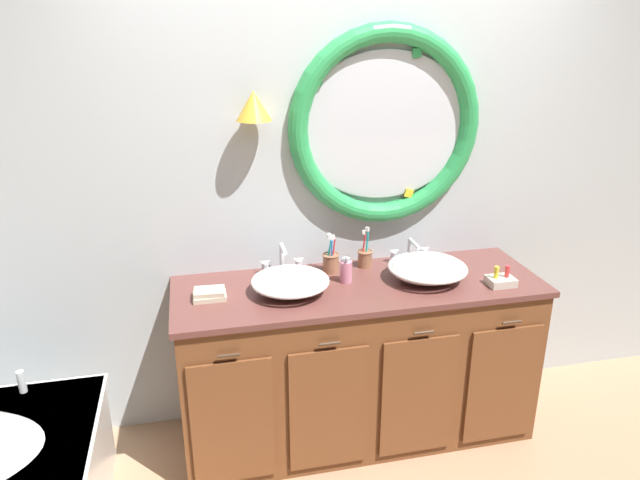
{
  "coord_description": "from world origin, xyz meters",
  "views": [
    {
      "loc": [
        -0.79,
        -2.33,
        2.13
      ],
      "look_at": [
        -0.2,
        0.25,
        1.14
      ],
      "focal_mm": 32.94,
      "sensor_mm": 36.0,
      "label": 1
    }
  ],
  "objects_px": {
    "sink_basin_left": "(290,281)",
    "sink_basin_right": "(428,268)",
    "toothbrush_holder_right": "(365,257)",
    "toiletry_basket": "(501,280)",
    "toothbrush_holder_left": "(331,261)",
    "folded_hand_towel": "(209,294)",
    "soap_dispenser": "(346,271)"
  },
  "relations": [
    {
      "from": "toiletry_basket",
      "to": "folded_hand_towel",
      "type": "bearing_deg",
      "value": 173.41
    },
    {
      "from": "sink_basin_left",
      "to": "toothbrush_holder_left",
      "type": "distance_m",
      "value": 0.32
    },
    {
      "from": "toothbrush_holder_left",
      "to": "folded_hand_towel",
      "type": "relative_size",
      "value": 1.37
    },
    {
      "from": "toothbrush_holder_left",
      "to": "folded_hand_towel",
      "type": "height_order",
      "value": "toothbrush_holder_left"
    },
    {
      "from": "sink_basin_right",
      "to": "soap_dispenser",
      "type": "height_order",
      "value": "soap_dispenser"
    },
    {
      "from": "sink_basin_left",
      "to": "folded_hand_towel",
      "type": "height_order",
      "value": "sink_basin_left"
    },
    {
      "from": "toothbrush_holder_right",
      "to": "toiletry_basket",
      "type": "relative_size",
      "value": 1.69
    },
    {
      "from": "folded_hand_towel",
      "to": "sink_basin_left",
      "type": "bearing_deg",
      "value": -2.96
    },
    {
      "from": "sink_basin_right",
      "to": "toiletry_basket",
      "type": "relative_size",
      "value": 3.07
    },
    {
      "from": "sink_basin_left",
      "to": "sink_basin_right",
      "type": "relative_size",
      "value": 0.94
    },
    {
      "from": "folded_hand_towel",
      "to": "toiletry_basket",
      "type": "height_order",
      "value": "toiletry_basket"
    },
    {
      "from": "soap_dispenser",
      "to": "toothbrush_holder_left",
      "type": "bearing_deg",
      "value": 107.59
    },
    {
      "from": "sink_basin_left",
      "to": "sink_basin_right",
      "type": "distance_m",
      "value": 0.71
    },
    {
      "from": "toiletry_basket",
      "to": "sink_basin_right",
      "type": "bearing_deg",
      "value": 156.49
    },
    {
      "from": "sink_basin_left",
      "to": "toiletry_basket",
      "type": "relative_size",
      "value": 2.89
    },
    {
      "from": "toothbrush_holder_left",
      "to": "soap_dispenser",
      "type": "bearing_deg",
      "value": -72.41
    },
    {
      "from": "toothbrush_holder_left",
      "to": "toothbrush_holder_right",
      "type": "xyz_separation_m",
      "value": [
        0.2,
        0.03,
        -0.01
      ]
    },
    {
      "from": "soap_dispenser",
      "to": "toothbrush_holder_right",
      "type": "bearing_deg",
      "value": 48.24
    },
    {
      "from": "toothbrush_holder_left",
      "to": "toiletry_basket",
      "type": "relative_size",
      "value": 1.62
    },
    {
      "from": "sink_basin_left",
      "to": "toiletry_basket",
      "type": "xyz_separation_m",
      "value": [
        1.04,
        -0.14,
        -0.03
      ]
    },
    {
      "from": "toothbrush_holder_left",
      "to": "toiletry_basket",
      "type": "xyz_separation_m",
      "value": [
        0.79,
        -0.35,
        -0.03
      ]
    },
    {
      "from": "soap_dispenser",
      "to": "folded_hand_towel",
      "type": "height_order",
      "value": "soap_dispenser"
    },
    {
      "from": "folded_hand_towel",
      "to": "sink_basin_right",
      "type": "bearing_deg",
      "value": -1.05
    },
    {
      "from": "toothbrush_holder_right",
      "to": "toiletry_basket",
      "type": "distance_m",
      "value": 0.7
    },
    {
      "from": "sink_basin_left",
      "to": "toothbrush_holder_left",
      "type": "height_order",
      "value": "toothbrush_holder_left"
    },
    {
      "from": "toothbrush_holder_right",
      "to": "soap_dispenser",
      "type": "xyz_separation_m",
      "value": [
        -0.15,
        -0.17,
        0.01
      ]
    },
    {
      "from": "sink_basin_right",
      "to": "toothbrush_holder_left",
      "type": "bearing_deg",
      "value": 155.98
    },
    {
      "from": "toothbrush_holder_left",
      "to": "folded_hand_towel",
      "type": "distance_m",
      "value": 0.66
    },
    {
      "from": "sink_basin_left",
      "to": "sink_basin_right",
      "type": "xyz_separation_m",
      "value": [
        0.71,
        0.0,
        0.0
      ]
    },
    {
      "from": "sink_basin_left",
      "to": "folded_hand_towel",
      "type": "bearing_deg",
      "value": 177.04
    },
    {
      "from": "sink_basin_left",
      "to": "toothbrush_holder_left",
      "type": "relative_size",
      "value": 1.78
    },
    {
      "from": "toothbrush_holder_left",
      "to": "toothbrush_holder_right",
      "type": "bearing_deg",
      "value": 8.19
    }
  ]
}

